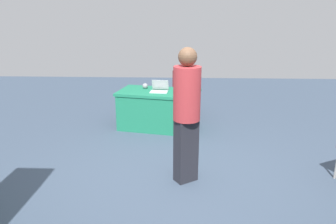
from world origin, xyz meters
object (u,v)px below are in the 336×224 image
at_px(chair_tucked_right, 184,89).
at_px(laptop_silver, 159,90).
at_px(person_attendee_standing, 187,110).
at_px(yarn_ball, 145,86).
at_px(scissors_red, 178,90).
at_px(table_foreground, 159,109).

distance_m(chair_tucked_right, laptop_silver, 1.05).
distance_m(person_attendee_standing, yarn_ball, 2.39).
relative_size(person_attendee_standing, scissors_red, 9.74).
relative_size(table_foreground, yarn_ball, 15.54).
distance_m(chair_tucked_right, yarn_ball, 1.04).
xyz_separation_m(table_foreground, chair_tucked_right, (-0.49, -0.87, 0.19)).
height_order(table_foreground, person_attendee_standing, person_attendee_standing).
bearing_deg(chair_tucked_right, yarn_ball, -102.04).
bearing_deg(person_attendee_standing, table_foreground, -110.29).
xyz_separation_m(table_foreground, laptop_silver, (-0.01, 0.04, 0.40)).
height_order(table_foreground, scissors_red, scissors_red).
bearing_deg(scissors_red, laptop_silver, -50.13).
relative_size(laptop_silver, yarn_ball, 3.29).
relative_size(table_foreground, laptop_silver, 4.73).
xyz_separation_m(yarn_ball, scissors_red, (-0.64, 0.16, -0.05)).
relative_size(laptop_silver, scissors_red, 1.93).
height_order(laptop_silver, scissors_red, laptop_silver).
bearing_deg(laptop_silver, chair_tucked_right, -111.26).
xyz_separation_m(laptop_silver, scissors_red, (-0.35, -0.09, -0.04)).
relative_size(chair_tucked_right, laptop_silver, 2.79).
xyz_separation_m(chair_tucked_right, yarn_ball, (0.77, 0.67, 0.22)).
relative_size(chair_tucked_right, person_attendee_standing, 0.55).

